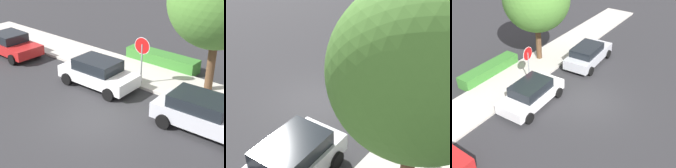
% 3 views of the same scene
% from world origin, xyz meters
% --- Properties ---
extents(ground_plane, '(60.00, 60.00, 0.00)m').
position_xyz_m(ground_plane, '(0.00, 0.00, 0.00)').
color(ground_plane, '#2D2D30').
extents(sidewalk_curb, '(32.00, 2.91, 0.14)m').
position_xyz_m(sidewalk_curb, '(0.00, 5.18, 0.07)').
color(sidewalk_curb, beige).
rests_on(sidewalk_curb, ground_plane).
extents(stop_sign, '(0.88, 0.08, 2.62)m').
position_xyz_m(stop_sign, '(-0.50, 4.09, 1.82)').
color(stop_sign, gray).
rests_on(stop_sign, ground_plane).
extents(parked_car_white, '(4.19, 2.08, 1.49)m').
position_xyz_m(parked_car_white, '(-2.12, 2.56, 0.77)').
color(parked_car_white, white).
rests_on(parked_car_white, ground_plane).
extents(parked_car_silver, '(4.42, 2.18, 1.49)m').
position_xyz_m(parked_car_silver, '(3.97, 2.32, 0.78)').
color(parked_car_silver, silver).
rests_on(parked_car_silver, ground_plane).
extents(front_yard_hedge, '(4.58, 1.00, 0.77)m').
position_xyz_m(front_yard_hedge, '(-1.15, 7.06, 0.39)').
color(front_yard_hedge, '#387A2D').
rests_on(front_yard_hedge, ground_plane).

